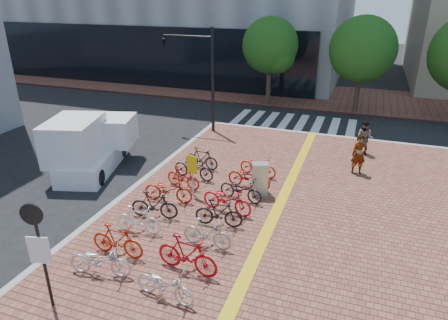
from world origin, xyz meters
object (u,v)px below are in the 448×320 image
at_px(bike_4, 168,190).
at_px(pedestrian_b, 364,138).
at_px(bike_10, 207,233).
at_px(bike_5, 183,177).
at_px(traffic_light_pole, 190,60).
at_px(bike_2, 138,220).
at_px(bike_7, 202,158).
at_px(utility_box, 260,179).
at_px(box_truck, 91,145).
at_px(bike_9, 187,255).
at_px(notice_sign, 39,244).
at_px(bike_8, 165,284).
at_px(bike_14, 249,177).
at_px(bike_15, 258,166).
at_px(bike_13, 241,189).
at_px(yellow_sign, 192,168).
at_px(bike_6, 194,168).
at_px(bike_0, 100,260).
at_px(bike_11, 219,213).
at_px(bike_1, 117,240).
at_px(bike_3, 154,205).
at_px(bike_12, 227,199).

relative_size(bike_4, pedestrian_b, 1.14).
bearing_deg(bike_10, bike_5, 36.54).
bearing_deg(bike_5, pedestrian_b, -37.53).
relative_size(bike_10, traffic_light_pole, 0.29).
height_order(bike_2, bike_7, bike_7).
distance_m(utility_box, box_truck, 7.88).
distance_m(bike_9, notice_sign, 3.87).
bearing_deg(bike_8, bike_4, 32.30).
relative_size(bike_9, utility_box, 1.44).
height_order(bike_2, bike_10, bike_10).
height_order(bike_10, bike_14, bike_10).
bearing_deg(bike_5, bike_15, -40.57).
relative_size(bike_14, utility_box, 1.38).
xyz_separation_m(bike_13, yellow_sign, (-1.91, -0.25, 0.71)).
xyz_separation_m(bike_6, box_truck, (-4.83, -0.45, 0.57)).
distance_m(bike_0, bike_14, 7.07).
bearing_deg(pedestrian_b, bike_11, -96.34).
xyz_separation_m(bike_7, traffic_light_pole, (-2.75, 5.12, 3.47)).
height_order(bike_1, bike_6, bike_1).
xyz_separation_m(bike_8, bike_15, (0.27, 8.17, -0.01)).
bearing_deg(bike_0, pedestrian_b, -39.36).
bearing_deg(bike_9, utility_box, -2.01).
xyz_separation_m(bike_4, bike_7, (-0.01, 3.30, -0.01)).
bearing_deg(bike_14, bike_11, -176.12).
bearing_deg(bike_15, bike_3, 162.89).
bearing_deg(bike_8, bike_1, 67.89).
distance_m(bike_13, bike_15, 2.38).
distance_m(bike_8, notice_sign, 3.23).
xyz_separation_m(bike_1, utility_box, (3.02, 5.30, 0.15)).
height_order(bike_1, bike_12, bike_1).
bearing_deg(bike_15, bike_8, -170.64).
height_order(utility_box, traffic_light_pole, traffic_light_pole).
bearing_deg(bike_1, bike_7, 0.92).
bearing_deg(bike_3, bike_15, -37.96).
distance_m(bike_8, bike_10, 2.53).
relative_size(bike_2, bike_5, 1.03).
xyz_separation_m(bike_12, utility_box, (0.76, 1.72, 0.15)).
bearing_deg(bike_6, bike_8, -154.62).
bearing_deg(bike_2, box_truck, 44.37).
distance_m(bike_10, yellow_sign, 3.60).
distance_m(bike_0, bike_9, 2.45).
xyz_separation_m(bike_13, traffic_light_pole, (-5.33, 7.40, 3.49)).
bearing_deg(yellow_sign, bike_0, -95.42).
xyz_separation_m(bike_12, bike_14, (0.20, 2.14, -0.03)).
distance_m(bike_7, bike_13, 3.44).
height_order(bike_0, bike_4, bike_4).
relative_size(bike_1, yellow_sign, 1.03).
height_order(bike_3, utility_box, utility_box).
relative_size(bike_2, bike_11, 0.97).
bearing_deg(bike_4, bike_10, -138.72).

